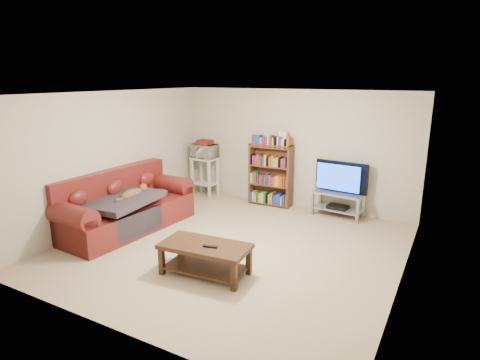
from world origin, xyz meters
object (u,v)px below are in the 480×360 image
Objects in this scene: sofa at (123,209)px; coffee_table at (205,253)px; tv_stand at (338,200)px; bookshelf at (270,174)px.

sofa is 2.37m from coffee_table.
coffee_table is at bearing -101.03° from tv_stand.
sofa reaches higher than coffee_table.
sofa is 1.98× the size of coffee_table.
coffee_table is 1.27× the size of tv_stand.
bookshelf is (-0.52, 3.23, 0.36)m from coffee_table.
bookshelf reaches higher than sofa.
sofa is 4.02m from tv_stand.
bookshelf is at bearing 94.18° from coffee_table.
bookshelf reaches higher than tv_stand.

